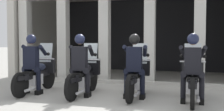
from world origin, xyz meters
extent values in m
plane|color=#A8A59E|center=(0.00, 3.00, 0.00)|extent=(80.00, 80.00, 0.00)
cube|color=black|center=(-0.12, 6.45, 1.68)|extent=(8.91, 0.24, 3.36)
cube|color=#BCB7AD|center=(-4.47, 4.42, 1.68)|extent=(0.30, 4.46, 3.36)
cube|color=beige|center=(-4.07, 2.54, 1.46)|extent=(0.35, 0.36, 2.92)
cube|color=beige|center=(-2.49, 2.54, 1.46)|extent=(0.35, 0.36, 2.92)
cube|color=beige|center=(-0.91, 2.54, 1.46)|extent=(0.35, 0.36, 2.92)
cube|color=beige|center=(0.67, 2.54, 1.46)|extent=(0.35, 0.36, 2.92)
cube|color=beige|center=(2.25, 2.54, 1.46)|extent=(0.35, 0.36, 2.92)
cube|color=#B7B5AD|center=(-0.12, 2.04, 0.06)|extent=(8.51, 0.24, 0.12)
cylinder|color=black|center=(-2.04, 0.59, 0.32)|extent=(0.09, 0.64, 0.64)
cylinder|color=black|center=(-2.04, -0.81, 0.32)|extent=(0.09, 0.64, 0.64)
cube|color=black|center=(-2.04, 0.59, 0.53)|extent=(0.14, 0.44, 0.08)
cube|color=silver|center=(-2.04, -0.16, 0.37)|extent=(0.28, 0.44, 0.28)
cube|color=black|center=(-2.04, -0.11, 0.50)|extent=(0.18, 1.24, 0.16)
ellipsoid|color=#1E2338|center=(-2.04, 0.11, 0.68)|extent=(0.26, 0.48, 0.22)
cube|color=black|center=(-2.04, -0.29, 0.57)|extent=(0.24, 0.52, 0.10)
cube|color=black|center=(-2.04, -0.75, 0.50)|extent=(0.16, 0.48, 0.10)
cylinder|color=silver|center=(-2.04, 0.53, 0.56)|extent=(0.05, 0.24, 0.53)
cube|color=black|center=(-2.04, 0.47, 0.70)|extent=(0.52, 0.16, 0.44)
sphere|color=silver|center=(-2.04, 0.57, 0.72)|extent=(0.18, 0.18, 0.18)
cube|color=silver|center=(-2.04, 0.45, 1.07)|extent=(0.40, 0.14, 0.54)
cylinder|color=silver|center=(-2.04, 0.37, 0.90)|extent=(0.62, 0.04, 0.04)
cylinder|color=silver|center=(-1.92, -0.51, 0.18)|extent=(0.07, 0.55, 0.07)
cube|color=black|center=(-2.04, -0.31, 0.97)|extent=(0.36, 0.22, 0.60)
cube|color=black|center=(-2.04, -0.19, 0.99)|extent=(0.05, 0.02, 0.32)
sphere|color=tan|center=(-2.04, -0.29, 1.43)|extent=(0.21, 0.21, 0.21)
sphere|color=#191E38|center=(-2.04, -0.29, 1.46)|extent=(0.26, 0.26, 0.26)
cylinder|color=black|center=(-1.90, -0.29, 0.66)|extent=(0.26, 0.29, 0.17)
cylinder|color=black|center=(-1.84, -0.29, 0.39)|extent=(0.12, 0.12, 0.53)
cube|color=black|center=(-1.84, -0.28, 0.06)|extent=(0.11, 0.26, 0.12)
cylinder|color=black|center=(-2.18, -0.29, 0.66)|extent=(0.26, 0.29, 0.17)
cylinder|color=black|center=(-2.24, -0.29, 0.39)|extent=(0.12, 0.12, 0.53)
cube|color=black|center=(-2.24, -0.28, 0.06)|extent=(0.11, 0.26, 0.12)
cylinder|color=black|center=(-1.82, -0.08, 1.16)|extent=(0.19, 0.48, 0.31)
sphere|color=black|center=(-1.78, 0.13, 1.05)|extent=(0.09, 0.09, 0.09)
cylinder|color=black|center=(-2.26, -0.08, 1.16)|extent=(0.19, 0.48, 0.31)
sphere|color=black|center=(-2.30, 0.13, 1.05)|extent=(0.09, 0.09, 0.09)
cylinder|color=black|center=(-0.68, 0.63, 0.32)|extent=(0.09, 0.64, 0.64)
cylinder|color=black|center=(-0.68, -0.77, 0.32)|extent=(0.09, 0.64, 0.64)
cube|color=black|center=(-0.68, 0.63, 0.53)|extent=(0.14, 0.44, 0.08)
cube|color=silver|center=(-0.68, -0.12, 0.37)|extent=(0.28, 0.44, 0.28)
cube|color=black|center=(-0.68, -0.07, 0.50)|extent=(0.18, 1.24, 0.16)
ellipsoid|color=black|center=(-0.68, 0.15, 0.68)|extent=(0.26, 0.48, 0.22)
cube|color=black|center=(-0.68, -0.25, 0.57)|extent=(0.24, 0.52, 0.10)
cube|color=black|center=(-0.68, -0.71, 0.50)|extent=(0.16, 0.48, 0.10)
cylinder|color=silver|center=(-0.68, 0.57, 0.56)|extent=(0.05, 0.24, 0.53)
cube|color=black|center=(-0.68, 0.51, 0.70)|extent=(0.52, 0.16, 0.44)
sphere|color=silver|center=(-0.68, 0.61, 0.72)|extent=(0.18, 0.18, 0.18)
cube|color=silver|center=(-0.68, 0.49, 1.07)|extent=(0.40, 0.14, 0.54)
cylinder|color=silver|center=(-0.68, 0.41, 0.90)|extent=(0.62, 0.04, 0.04)
cylinder|color=silver|center=(-0.56, -0.47, 0.18)|extent=(0.07, 0.55, 0.07)
cube|color=black|center=(-0.68, -0.27, 0.97)|extent=(0.36, 0.22, 0.60)
cube|color=#14193F|center=(-0.68, -0.15, 0.99)|extent=(0.05, 0.02, 0.32)
sphere|color=tan|center=(-0.68, -0.25, 1.43)|extent=(0.21, 0.21, 0.21)
sphere|color=#191E38|center=(-0.68, -0.25, 1.46)|extent=(0.26, 0.26, 0.26)
cylinder|color=black|center=(-0.54, -0.25, 0.66)|extent=(0.26, 0.29, 0.17)
cylinder|color=black|center=(-0.48, -0.25, 0.39)|extent=(0.12, 0.12, 0.53)
cube|color=black|center=(-0.48, -0.24, 0.06)|extent=(0.11, 0.26, 0.12)
cylinder|color=black|center=(-0.82, -0.25, 0.66)|extent=(0.26, 0.29, 0.17)
cylinder|color=black|center=(-0.88, -0.25, 0.39)|extent=(0.12, 0.12, 0.53)
cube|color=black|center=(-0.88, -0.24, 0.06)|extent=(0.11, 0.26, 0.12)
cylinder|color=black|center=(-0.46, -0.04, 1.16)|extent=(0.19, 0.48, 0.31)
sphere|color=black|center=(-0.42, 0.17, 1.05)|extent=(0.09, 0.09, 0.09)
cylinder|color=black|center=(-0.90, -0.04, 1.16)|extent=(0.19, 0.48, 0.31)
sphere|color=black|center=(-0.94, 0.17, 1.05)|extent=(0.09, 0.09, 0.09)
cylinder|color=black|center=(0.68, 0.79, 0.32)|extent=(0.09, 0.64, 0.64)
cylinder|color=black|center=(0.68, -0.61, 0.32)|extent=(0.09, 0.64, 0.64)
cube|color=black|center=(0.68, 0.79, 0.53)|extent=(0.14, 0.44, 0.08)
cube|color=silver|center=(0.68, 0.04, 0.37)|extent=(0.28, 0.44, 0.28)
cube|color=black|center=(0.68, 0.09, 0.50)|extent=(0.18, 1.24, 0.16)
ellipsoid|color=#1E2338|center=(0.68, 0.31, 0.68)|extent=(0.26, 0.48, 0.22)
cube|color=black|center=(0.68, -0.09, 0.57)|extent=(0.24, 0.52, 0.10)
cube|color=black|center=(0.68, -0.55, 0.50)|extent=(0.16, 0.48, 0.10)
cylinder|color=silver|center=(0.68, 0.73, 0.56)|extent=(0.05, 0.24, 0.53)
cube|color=black|center=(0.68, 0.67, 0.70)|extent=(0.52, 0.16, 0.44)
sphere|color=silver|center=(0.68, 0.77, 0.72)|extent=(0.18, 0.18, 0.18)
cube|color=silver|center=(0.68, 0.65, 1.07)|extent=(0.40, 0.14, 0.54)
cylinder|color=silver|center=(0.68, 0.57, 0.90)|extent=(0.62, 0.04, 0.04)
cylinder|color=silver|center=(0.80, -0.31, 0.18)|extent=(0.07, 0.55, 0.07)
cube|color=black|center=(0.68, -0.11, 0.97)|extent=(0.36, 0.22, 0.60)
cube|color=#14193F|center=(0.68, 0.01, 0.99)|extent=(0.05, 0.02, 0.32)
sphere|color=tan|center=(0.68, -0.09, 1.43)|extent=(0.21, 0.21, 0.21)
sphere|color=black|center=(0.68, -0.09, 1.46)|extent=(0.26, 0.26, 0.26)
cylinder|color=black|center=(0.82, -0.09, 0.66)|extent=(0.26, 0.29, 0.17)
cylinder|color=black|center=(0.88, -0.09, 0.39)|extent=(0.12, 0.12, 0.53)
cube|color=black|center=(0.88, -0.08, 0.06)|extent=(0.11, 0.26, 0.12)
cylinder|color=black|center=(0.54, -0.09, 0.66)|extent=(0.26, 0.29, 0.17)
cylinder|color=black|center=(0.48, -0.09, 0.39)|extent=(0.12, 0.12, 0.53)
cube|color=black|center=(0.48, -0.08, 0.06)|extent=(0.11, 0.26, 0.12)
cylinder|color=black|center=(0.90, 0.12, 1.16)|extent=(0.19, 0.48, 0.31)
sphere|color=black|center=(0.94, 0.33, 1.05)|extent=(0.09, 0.09, 0.09)
cylinder|color=black|center=(0.46, 0.12, 1.16)|extent=(0.19, 0.48, 0.31)
sphere|color=black|center=(0.42, 0.33, 1.05)|extent=(0.09, 0.09, 0.09)
cylinder|color=black|center=(2.04, 0.61, 0.32)|extent=(0.09, 0.64, 0.64)
cylinder|color=black|center=(2.04, -0.79, 0.32)|extent=(0.09, 0.64, 0.64)
cube|color=black|center=(2.04, 0.61, 0.53)|extent=(0.14, 0.44, 0.08)
cube|color=silver|center=(2.04, -0.14, 0.37)|extent=(0.28, 0.44, 0.28)
cube|color=black|center=(2.04, -0.09, 0.50)|extent=(0.18, 1.24, 0.16)
ellipsoid|color=#B2B2B7|center=(2.04, 0.13, 0.68)|extent=(0.26, 0.48, 0.22)
cube|color=black|center=(2.04, -0.27, 0.57)|extent=(0.24, 0.52, 0.10)
cube|color=black|center=(2.04, -0.73, 0.50)|extent=(0.16, 0.48, 0.10)
cylinder|color=silver|center=(2.04, 0.55, 0.56)|extent=(0.05, 0.24, 0.53)
cube|color=black|center=(2.04, 0.49, 0.70)|extent=(0.52, 0.16, 0.44)
sphere|color=silver|center=(2.04, 0.59, 0.72)|extent=(0.18, 0.18, 0.18)
cube|color=silver|center=(2.04, 0.47, 1.07)|extent=(0.40, 0.14, 0.54)
cylinder|color=silver|center=(2.04, 0.39, 0.90)|extent=(0.62, 0.04, 0.04)
cylinder|color=silver|center=(2.16, -0.49, 0.18)|extent=(0.07, 0.55, 0.07)
cube|color=black|center=(2.04, -0.29, 0.97)|extent=(0.36, 0.22, 0.60)
cube|color=#14193F|center=(2.04, -0.17, 0.99)|extent=(0.05, 0.02, 0.32)
sphere|color=tan|center=(2.04, -0.27, 1.43)|extent=(0.21, 0.21, 0.21)
sphere|color=#191E38|center=(2.04, -0.27, 1.46)|extent=(0.26, 0.26, 0.26)
cylinder|color=black|center=(2.18, -0.27, 0.66)|extent=(0.26, 0.29, 0.17)
cylinder|color=black|center=(2.24, -0.27, 0.39)|extent=(0.12, 0.12, 0.53)
cube|color=black|center=(2.24, -0.26, 0.06)|extent=(0.11, 0.26, 0.12)
cylinder|color=black|center=(1.90, -0.27, 0.66)|extent=(0.26, 0.29, 0.17)
cylinder|color=black|center=(1.84, -0.27, 0.39)|extent=(0.12, 0.12, 0.53)
cube|color=black|center=(1.84, -0.26, 0.06)|extent=(0.11, 0.26, 0.12)
cylinder|color=black|center=(2.26, -0.06, 1.16)|extent=(0.19, 0.48, 0.31)
sphere|color=black|center=(2.30, 0.15, 1.05)|extent=(0.09, 0.09, 0.09)
cylinder|color=black|center=(1.82, -0.06, 1.16)|extent=(0.19, 0.48, 0.31)
sphere|color=black|center=(1.78, 0.15, 1.05)|extent=(0.09, 0.09, 0.09)
camera|label=1|loc=(2.01, -6.70, 1.42)|focal=44.43mm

